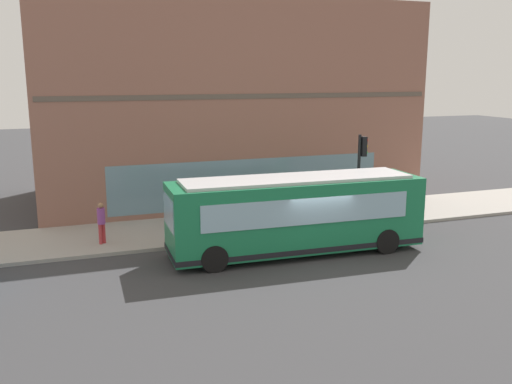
{
  "coord_description": "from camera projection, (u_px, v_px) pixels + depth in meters",
  "views": [
    {
      "loc": [
        -18.92,
        9.11,
        6.97
      ],
      "look_at": [
        2.79,
        1.33,
        2.09
      ],
      "focal_mm": 39.2,
      "sensor_mm": 36.0,
      "label": 1
    }
  ],
  "objects": [
    {
      "name": "fire_hydrant",
      "position": [
        320.0,
        214.0,
        26.32
      ],
      "size": [
        0.35,
        0.35,
        0.74
      ],
      "color": "gold",
      "rests_on": "sidewalk_curb"
    },
    {
      "name": "ground",
      "position": [
        312.0,
        256.0,
        21.87
      ],
      "size": [
        120.0,
        120.0,
        0.0
      ],
      "primitive_type": "plane",
      "color": "#38383A"
    },
    {
      "name": "pedestrian_near_building_entrance",
      "position": [
        407.0,
        187.0,
        29.82
      ],
      "size": [
        0.32,
        0.32,
        1.56
      ],
      "color": "#3359A5",
      "rests_on": "sidewalk_curb"
    },
    {
      "name": "building_corner",
      "position": [
        222.0,
        103.0,
        32.08
      ],
      "size": [
        10.02,
        20.34,
        10.74
      ],
      "color": "#8C5B4C",
      "rests_on": "ground"
    },
    {
      "name": "pedestrian_near_hydrant",
      "position": [
        101.0,
        220.0,
        22.76
      ],
      "size": [
        0.32,
        0.32,
        1.72
      ],
      "color": "#B23338",
      "rests_on": "sidewalk_curb"
    },
    {
      "name": "traffic_light_near_corner",
      "position": [
        361.0,
        162.0,
        25.59
      ],
      "size": [
        0.32,
        0.49,
        4.14
      ],
      "color": "black",
      "rests_on": "sidewalk_curb"
    },
    {
      "name": "newspaper_vending_box",
      "position": [
        188.0,
        219.0,
        25.05
      ],
      "size": [
        0.44,
        0.43,
        0.9
      ],
      "color": "#263F99",
      "rests_on": "sidewalk_curb"
    },
    {
      "name": "city_bus_nearside",
      "position": [
        296.0,
        215.0,
        21.92
      ],
      "size": [
        2.88,
        10.12,
        3.07
      ],
      "color": "#197247",
      "rests_on": "ground"
    },
    {
      "name": "sidewalk_curb",
      "position": [
        267.0,
        223.0,
        26.42
      ],
      "size": [
        4.7,
        40.0,
        0.15
      ],
      "primitive_type": "cube",
      "color": "#9E9991",
      "rests_on": "ground"
    },
    {
      "name": "pedestrian_by_light_pole",
      "position": [
        377.0,
        187.0,
        30.06
      ],
      "size": [
        0.32,
        0.32,
        1.55
      ],
      "color": "#B23338",
      "rests_on": "sidewalk_curb"
    }
  ]
}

